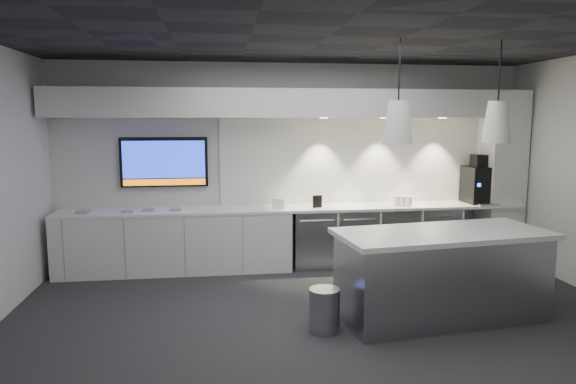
{
  "coord_description": "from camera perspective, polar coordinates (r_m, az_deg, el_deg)",
  "views": [
    {
      "loc": [
        -1.1,
        -5.16,
        2.19
      ],
      "look_at": [
        -0.26,
        1.1,
        1.28
      ],
      "focal_mm": 32.0,
      "sensor_mm": 36.0,
      "label": 1
    }
  ],
  "objects": [
    {
      "name": "floor",
      "position": [
        5.71,
        4.22,
        -14.38
      ],
      "size": [
        7.0,
        7.0,
        0.0
      ],
      "primitive_type": "plane",
      "color": "#2A2A2C",
      "rests_on": "ground"
    },
    {
      "name": "ceiling",
      "position": [
        5.34,
        4.57,
        16.9
      ],
      "size": [
        7.0,
        7.0,
        0.0
      ],
      "primitive_type": "plane",
      "rotation": [
        3.14,
        0.0,
        0.0
      ],
      "color": "black",
      "rests_on": "wall_back"
    },
    {
      "name": "wall_back",
      "position": [
        7.77,
        0.56,
        3.09
      ],
      "size": [
        7.0,
        0.0,
        7.0
      ],
      "primitive_type": "plane",
      "rotation": [
        1.57,
        0.0,
        0.0
      ],
      "color": "silver",
      "rests_on": "floor"
    },
    {
      "name": "wall_front",
      "position": [
        2.96,
        14.52,
        -5.53
      ],
      "size": [
        7.0,
        0.0,
        7.0
      ],
      "primitive_type": "plane",
      "rotation": [
        -1.57,
        0.0,
        0.0
      ],
      "color": "silver",
      "rests_on": "floor"
    },
    {
      "name": "back_counter",
      "position": [
        7.53,
        0.9,
        -1.83
      ],
      "size": [
        6.8,
        0.65,
        0.04
      ],
      "primitive_type": "cube",
      "color": "white",
      "rests_on": "left_base_cabinets"
    },
    {
      "name": "left_base_cabinets",
      "position": [
        7.57,
        -12.38,
        -5.45
      ],
      "size": [
        3.3,
        0.63,
        0.86
      ],
      "primitive_type": "cube",
      "color": "white",
      "rests_on": "floor"
    },
    {
      "name": "fridge_unit_a",
      "position": [
        7.66,
        2.75,
        -5.14
      ],
      "size": [
        0.6,
        0.61,
        0.85
      ],
      "primitive_type": "cube",
      "color": "gray",
      "rests_on": "floor"
    },
    {
      "name": "fridge_unit_b",
      "position": [
        7.8,
        7.33,
        -4.96
      ],
      "size": [
        0.6,
        0.61,
        0.85
      ],
      "primitive_type": "cube",
      "color": "gray",
      "rests_on": "floor"
    },
    {
      "name": "fridge_unit_c",
      "position": [
        7.98,
        11.72,
        -4.76
      ],
      "size": [
        0.6,
        0.61,
        0.85
      ],
      "primitive_type": "cube",
      "color": "gray",
      "rests_on": "floor"
    },
    {
      "name": "fridge_unit_d",
      "position": [
        8.21,
        15.89,
        -4.55
      ],
      "size": [
        0.6,
        0.61,
        0.85
      ],
      "primitive_type": "cube",
      "color": "gray",
      "rests_on": "floor"
    },
    {
      "name": "backsplash",
      "position": [
        8.0,
        9.13,
        3.49
      ],
      "size": [
        4.6,
        0.03,
        1.3
      ],
      "primitive_type": "cube",
      "color": "white",
      "rests_on": "wall_back"
    },
    {
      "name": "soffit",
      "position": [
        7.44,
        0.9,
        9.8
      ],
      "size": [
        6.9,
        0.6,
        0.4
      ],
      "primitive_type": "cube",
      "color": "white",
      "rests_on": "wall_back"
    },
    {
      "name": "column",
      "position": [
        8.57,
        22.57,
        1.6
      ],
      "size": [
        0.55,
        0.55,
        2.6
      ],
      "primitive_type": "cube",
      "color": "white",
      "rests_on": "floor"
    },
    {
      "name": "wall_tv",
      "position": [
        7.67,
        -13.59,
        3.24
      ],
      "size": [
        1.25,
        0.07,
        0.72
      ],
      "color": "black",
      "rests_on": "wall_back"
    },
    {
      "name": "island",
      "position": [
        5.94,
        16.68,
        -8.75
      ],
      "size": [
        2.41,
        1.27,
        0.98
      ],
      "rotation": [
        0.0,
        0.0,
        0.12
      ],
      "color": "gray",
      "rests_on": "floor"
    },
    {
      "name": "bin",
      "position": [
        5.45,
        4.07,
        -12.94
      ],
      "size": [
        0.4,
        0.4,
        0.45
      ],
      "primitive_type": "cylinder",
      "rotation": [
        0.0,
        0.0,
        -0.29
      ],
      "color": "gray",
      "rests_on": "floor"
    },
    {
      "name": "coffee_machine",
      "position": [
        8.41,
        20.46,
        0.94
      ],
      "size": [
        0.42,
        0.59,
        0.74
      ],
      "rotation": [
        0.0,
        0.0,
        0.03
      ],
      "color": "black",
      "rests_on": "back_counter"
    },
    {
      "name": "sign_black",
      "position": [
        7.48,
        3.28,
        -1.05
      ],
      "size": [
        0.14,
        0.05,
        0.18
      ],
      "primitive_type": "cube",
      "rotation": [
        0.0,
        0.0,
        0.23
      ],
      "color": "black",
      "rests_on": "back_counter"
    },
    {
      "name": "sign_white",
      "position": [
        7.39,
        -1.09,
        -1.32
      ],
      "size": [
        0.18,
        0.08,
        0.14
      ],
      "primitive_type": "cube",
      "rotation": [
        0.0,
        0.0,
        -0.34
      ],
      "color": "white",
      "rests_on": "back_counter"
    },
    {
      "name": "cup_cluster",
      "position": [
        7.82,
        12.62,
        -0.97
      ],
      "size": [
        0.26,
        0.17,
        0.14
      ],
      "primitive_type": null,
      "color": "white",
      "rests_on": "back_counter"
    },
    {
      "name": "tray_a",
      "position": [
        7.61,
        -21.79,
        -2.07
      ],
      "size": [
        0.19,
        0.19,
        0.02
      ],
      "primitive_type": "cube",
      "rotation": [
        0.0,
        0.0,
        -0.2
      ],
      "color": "gray",
      "rests_on": "back_counter"
    },
    {
      "name": "tray_b",
      "position": [
        7.46,
        -17.46,
        -2.05
      ],
      "size": [
        0.19,
        0.19,
        0.02
      ],
      "primitive_type": "cube",
      "rotation": [
        0.0,
        0.0,
        0.19
      ],
      "color": "gray",
      "rests_on": "back_counter"
    },
    {
      "name": "tray_c",
      "position": [
        7.49,
        -15.27,
        -1.93
      ],
      "size": [
        0.16,
        0.16,
        0.02
      ],
      "primitive_type": "cube",
      "rotation": [
        0.0,
        0.0,
        0.01
      ],
      "color": "gray",
      "rests_on": "back_counter"
    },
    {
      "name": "tray_d",
      "position": [
        7.43,
        -12.36,
        -1.91
      ],
      "size": [
        0.18,
        0.18,
        0.02
      ],
      "primitive_type": "cube",
      "rotation": [
        0.0,
        0.0,
        0.12
      ],
      "color": "gray",
      "rests_on": "back_counter"
    },
    {
      "name": "pendant_left",
      "position": [
        5.49,
        12.11,
        7.62
      ],
      "size": [
        0.31,
        0.31,
        1.14
      ],
      "color": "white",
      "rests_on": "ceiling"
    },
    {
      "name": "pendant_right",
      "position": [
        5.95,
        22.2,
        7.23
      ],
      "size": [
        0.31,
        0.31,
        1.14
      ],
      "color": "white",
      "rests_on": "ceiling"
    }
  ]
}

